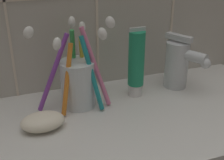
# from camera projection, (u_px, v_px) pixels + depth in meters

# --- Properties ---
(sink_counter) EXTENTS (0.72, 0.32, 0.02)m
(sink_counter) POSITION_uv_depth(u_px,v_px,m) (114.00, 123.00, 0.59)
(sink_counter) COLOR silver
(sink_counter) RESTS_ON ground
(toothbrush_cup) EXTENTS (0.17, 0.11, 0.18)m
(toothbrush_cup) POSITION_uv_depth(u_px,v_px,m) (78.00, 79.00, 0.61)
(toothbrush_cup) COLOR silver
(toothbrush_cup) RESTS_ON sink_counter
(toothpaste_tube) EXTENTS (0.03, 0.03, 0.15)m
(toothpaste_tube) POSITION_uv_depth(u_px,v_px,m) (136.00, 63.00, 0.64)
(toothpaste_tube) COLOR white
(toothpaste_tube) RESTS_ON sink_counter
(sink_faucet) EXTENTS (0.07, 0.10, 0.12)m
(sink_faucet) POSITION_uv_depth(u_px,v_px,m) (179.00, 63.00, 0.68)
(sink_faucet) COLOR silver
(sink_faucet) RESTS_ON sink_counter
(soap_bar) EXTENTS (0.08, 0.05, 0.03)m
(soap_bar) POSITION_uv_depth(u_px,v_px,m) (43.00, 122.00, 0.55)
(soap_bar) COLOR silver
(soap_bar) RESTS_ON sink_counter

